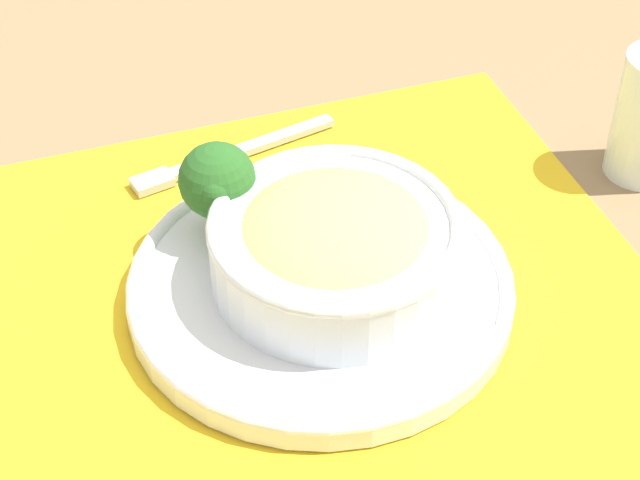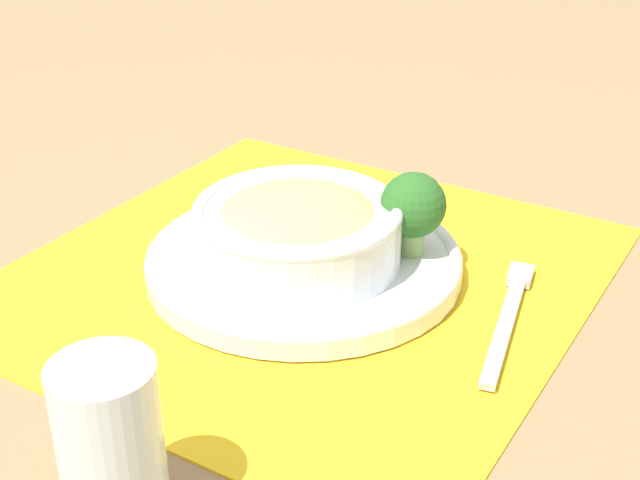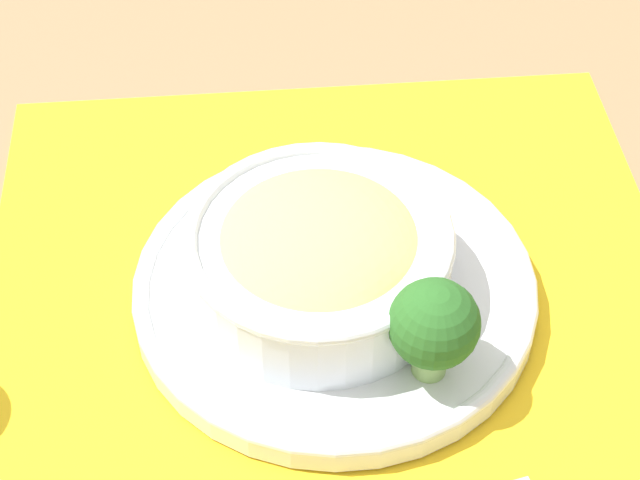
% 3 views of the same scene
% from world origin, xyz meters
% --- Properties ---
extents(ground_plane, '(4.00, 4.00, 0.00)m').
position_xyz_m(ground_plane, '(0.00, 0.00, 0.00)').
color(ground_plane, '#8C704C').
extents(placemat, '(0.51, 0.52, 0.00)m').
position_xyz_m(placemat, '(0.00, 0.00, 0.00)').
color(placemat, yellow).
rests_on(placemat, ground_plane).
extents(plate, '(0.27, 0.27, 0.02)m').
position_xyz_m(plate, '(0.00, 0.00, 0.02)').
color(plate, silver).
rests_on(plate, placemat).
extents(bowl, '(0.18, 0.18, 0.06)m').
position_xyz_m(bowl, '(-0.00, -0.01, 0.05)').
color(bowl, silver).
rests_on(bowl, plate).
extents(broccoli_floret, '(0.06, 0.06, 0.07)m').
position_xyz_m(broccoli_floret, '(0.08, 0.04, 0.06)').
color(broccoli_floret, '#84AD5B').
rests_on(broccoli_floret, plate).
extents(carrot_slice_near, '(0.04, 0.04, 0.01)m').
position_xyz_m(carrot_slice_near, '(-0.05, 0.03, 0.02)').
color(carrot_slice_near, orange).
rests_on(carrot_slice_near, plate).
extents(carrot_slice_middle, '(0.04, 0.04, 0.01)m').
position_xyz_m(carrot_slice_middle, '(-0.05, 0.01, 0.02)').
color(carrot_slice_middle, orange).
rests_on(carrot_slice_middle, plate).
extents(water_glass, '(0.06, 0.06, 0.11)m').
position_xyz_m(water_glass, '(0.03, -0.30, 0.05)').
color(water_glass, silver).
rests_on(water_glass, ground_plane).
extents(fork, '(0.04, 0.18, 0.01)m').
position_xyz_m(fork, '(0.18, 0.01, 0.01)').
color(fork, '#B7B7BC').
rests_on(fork, placemat).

